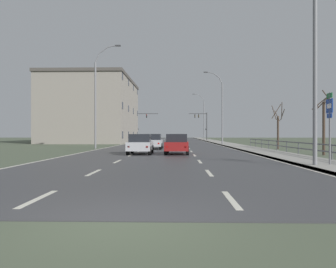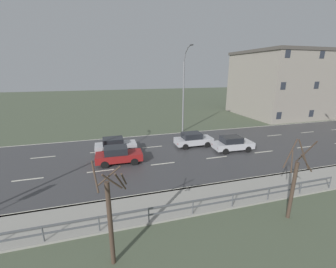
{
  "view_description": "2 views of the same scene",
  "coord_description": "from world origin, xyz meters",
  "px_view_note": "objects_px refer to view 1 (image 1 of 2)",
  "views": [
    {
      "loc": [
        1.03,
        -5.96,
        1.6
      ],
      "look_at": [
        -0.84,
        66.19,
        1.52
      ],
      "focal_mm": 35.47,
      "sensor_mm": 36.0,
      "label": 1
    },
    {
      "loc": [
        19.88,
        19.05,
        8.1
      ],
      "look_at": [
        0.0,
        24.75,
        2.07
      ],
      "focal_mm": 23.29,
      "sensor_mm": 36.0,
      "label": 2
    }
  ],
  "objects_px": {
    "traffic_signal_left": "(141,122)",
    "car_far_right": "(177,141)",
    "traffic_signal_right": "(203,122)",
    "car_distant": "(177,144)",
    "car_near_left": "(153,141)",
    "brick_building": "(94,111)",
    "street_lamp_foreground": "(312,53)",
    "highway_sign": "(330,119)",
    "street_lamp_midground": "(221,109)",
    "street_lamp_distant": "(203,118)",
    "street_lamp_left_bank": "(97,98)",
    "car_near_right": "(140,144)"
  },
  "relations": [
    {
      "from": "street_lamp_midground",
      "to": "car_distant",
      "type": "xyz_separation_m",
      "value": [
        -6.35,
        -22.0,
        -4.32
      ]
    },
    {
      "from": "traffic_signal_left",
      "to": "car_far_right",
      "type": "bearing_deg",
      "value": -77.67
    },
    {
      "from": "car_near_left",
      "to": "brick_building",
      "type": "bearing_deg",
      "value": 116.06
    },
    {
      "from": "traffic_signal_right",
      "to": "car_near_left",
      "type": "distance_m",
      "value": 42.51
    },
    {
      "from": "street_lamp_distant",
      "to": "car_near_right",
      "type": "height_order",
      "value": "street_lamp_distant"
    },
    {
      "from": "traffic_signal_right",
      "to": "car_distant",
      "type": "distance_m",
      "value": 50.25
    },
    {
      "from": "highway_sign",
      "to": "car_far_right",
      "type": "relative_size",
      "value": 0.86
    },
    {
      "from": "street_lamp_left_bank",
      "to": "traffic_signal_right",
      "type": "xyz_separation_m",
      "value": [
        14.35,
        40.52,
        -1.05
      ]
    },
    {
      "from": "highway_sign",
      "to": "car_near_left",
      "type": "relative_size",
      "value": 0.87
    },
    {
      "from": "highway_sign",
      "to": "car_distant",
      "type": "xyz_separation_m",
      "value": [
        -7.33,
        9.62,
        -1.49
      ]
    },
    {
      "from": "traffic_signal_left",
      "to": "traffic_signal_right",
      "type": "bearing_deg",
      "value": 3.14
    },
    {
      "from": "car_far_right",
      "to": "traffic_signal_right",
      "type": "bearing_deg",
      "value": 84.0
    },
    {
      "from": "street_lamp_midground",
      "to": "traffic_signal_left",
      "type": "relative_size",
      "value": 1.65
    },
    {
      "from": "street_lamp_midground",
      "to": "car_near_right",
      "type": "bearing_deg",
      "value": -112.52
    },
    {
      "from": "street_lamp_foreground",
      "to": "car_near_left",
      "type": "bearing_deg",
      "value": 115.96
    },
    {
      "from": "car_far_right",
      "to": "traffic_signal_left",
      "type": "bearing_deg",
      "value": 105.02
    },
    {
      "from": "traffic_signal_right",
      "to": "street_lamp_midground",
      "type": "bearing_deg",
      "value": -89.02
    },
    {
      "from": "street_lamp_distant",
      "to": "car_far_right",
      "type": "bearing_deg",
      "value": -98.51
    },
    {
      "from": "traffic_signal_right",
      "to": "traffic_signal_left",
      "type": "xyz_separation_m",
      "value": [
        -14.0,
        -0.77,
        -0.17
      ]
    },
    {
      "from": "car_far_right",
      "to": "car_near_left",
      "type": "bearing_deg",
      "value": -123.23
    },
    {
      "from": "street_lamp_midground",
      "to": "street_lamp_left_bank",
      "type": "relative_size",
      "value": 0.95
    },
    {
      "from": "traffic_signal_right",
      "to": "traffic_signal_left",
      "type": "height_order",
      "value": "traffic_signal_right"
    },
    {
      "from": "street_lamp_distant",
      "to": "brick_building",
      "type": "height_order",
      "value": "brick_building"
    },
    {
      "from": "traffic_signal_left",
      "to": "car_far_right",
      "type": "height_order",
      "value": "traffic_signal_left"
    },
    {
      "from": "highway_sign",
      "to": "car_near_left",
      "type": "xyz_separation_m",
      "value": [
        -9.76,
        17.86,
        -1.49
      ]
    },
    {
      "from": "car_distant",
      "to": "car_near_left",
      "type": "distance_m",
      "value": 8.59
    },
    {
      "from": "street_lamp_midground",
      "to": "traffic_signal_right",
      "type": "height_order",
      "value": "street_lamp_midground"
    },
    {
      "from": "traffic_signal_right",
      "to": "brick_building",
      "type": "bearing_deg",
      "value": -144.05
    },
    {
      "from": "street_lamp_left_bank",
      "to": "street_lamp_midground",
      "type": "bearing_deg",
      "value": 40.68
    },
    {
      "from": "car_far_right",
      "to": "car_distant",
      "type": "bearing_deg",
      "value": -87.5
    },
    {
      "from": "street_lamp_midground",
      "to": "traffic_signal_left",
      "type": "height_order",
      "value": "street_lamp_midground"
    },
    {
      "from": "street_lamp_left_bank",
      "to": "car_far_right",
      "type": "xyz_separation_m",
      "value": [
        8.51,
        2.38,
        -4.57
      ]
    },
    {
      "from": "street_lamp_left_bank",
      "to": "traffic_signal_right",
      "type": "height_order",
      "value": "street_lamp_left_bank"
    },
    {
      "from": "highway_sign",
      "to": "car_near_right",
      "type": "distance_m",
      "value": 13.98
    },
    {
      "from": "brick_building",
      "to": "car_far_right",
      "type": "bearing_deg",
      "value": -56.37
    },
    {
      "from": "street_lamp_midground",
      "to": "street_lamp_distant",
      "type": "height_order",
      "value": "street_lamp_distant"
    },
    {
      "from": "street_lamp_midground",
      "to": "street_lamp_distant",
      "type": "xyz_separation_m",
      "value": [
        0.0,
        31.85,
        0.31
      ]
    },
    {
      "from": "car_distant",
      "to": "highway_sign",
      "type": "bearing_deg",
      "value": -51.25
    },
    {
      "from": "car_distant",
      "to": "street_lamp_left_bank",
      "type": "bearing_deg",
      "value": 133.89
    },
    {
      "from": "highway_sign",
      "to": "traffic_signal_left",
      "type": "relative_size",
      "value": 0.56
    },
    {
      "from": "traffic_signal_right",
      "to": "brick_building",
      "type": "height_order",
      "value": "brick_building"
    },
    {
      "from": "street_lamp_distant",
      "to": "highway_sign",
      "type": "distance_m",
      "value": 63.55
    },
    {
      "from": "traffic_signal_right",
      "to": "brick_building",
      "type": "relative_size",
      "value": 0.29
    },
    {
      "from": "traffic_signal_right",
      "to": "car_distant",
      "type": "xyz_separation_m",
      "value": [
        -5.88,
        -49.78,
        -3.52
      ]
    },
    {
      "from": "highway_sign",
      "to": "car_distant",
      "type": "bearing_deg",
      "value": 127.31
    },
    {
      "from": "street_lamp_midground",
      "to": "highway_sign",
      "type": "xyz_separation_m",
      "value": [
        0.98,
        -31.62,
        -2.83
      ]
    },
    {
      "from": "street_lamp_foreground",
      "to": "traffic_signal_right",
      "type": "xyz_separation_m",
      "value": [
        -0.5,
        59.62,
        -1.09
      ]
    },
    {
      "from": "traffic_signal_left",
      "to": "car_far_right",
      "type": "relative_size",
      "value": 1.52
    },
    {
      "from": "street_lamp_foreground",
      "to": "highway_sign",
      "type": "bearing_deg",
      "value": 13.18
    },
    {
      "from": "car_far_right",
      "to": "car_near_left",
      "type": "relative_size",
      "value": 1.02
    }
  ]
}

